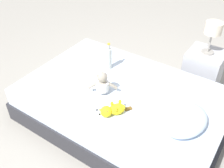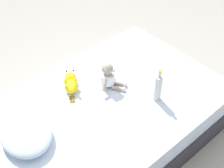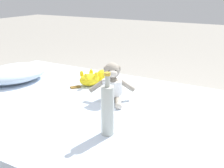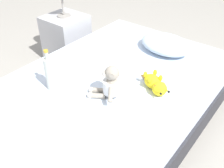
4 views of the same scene
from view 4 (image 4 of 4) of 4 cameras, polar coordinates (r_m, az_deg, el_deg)
The scene contains 7 objects.
ground_plane at distance 2.14m, azimuth -0.52°, elevation -7.78°, with size 16.00×16.00×0.00m, color #9E998E.
bed at distance 2.00m, azimuth -0.55°, elevation -3.69°, with size 1.33×2.01×0.40m.
pillow at distance 2.29m, azimuth 11.99°, elevation 8.76°, with size 0.52×0.44×0.12m.
plush_monkey at distance 1.66m, azimuth -0.37°, elevation -0.08°, with size 0.25×0.26×0.24m.
plush_yellow_creature at distance 1.77m, azimuth 9.71°, elevation -0.01°, with size 0.30×0.23×0.10m.
glass_bottle at distance 1.77m, azimuth -13.81°, elevation 2.32°, with size 0.06×0.06×0.30m.
nightstand at distance 2.87m, azimuth -10.15°, elevation 10.03°, with size 0.40×0.40×0.50m.
Camera 4 is at (0.97, -1.20, 1.47)m, focal length 40.81 mm.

